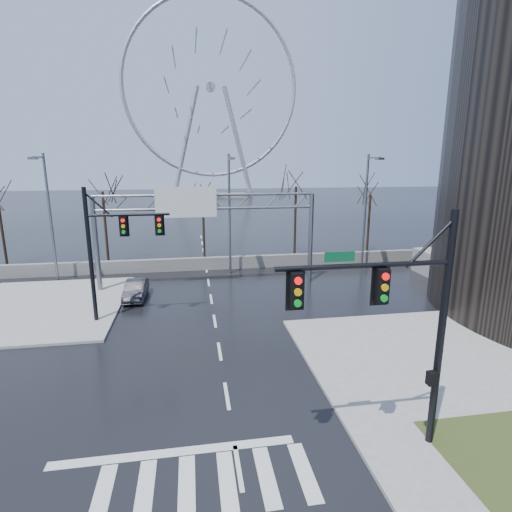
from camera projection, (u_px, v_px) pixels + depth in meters
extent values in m
plane|color=black|center=(227.00, 396.00, 16.37)|extent=(260.00, 260.00, 0.00)
cube|color=gray|center=(423.00, 353.00, 19.84)|extent=(12.00, 10.00, 0.15)
cube|color=gray|center=(43.00, 307.00, 26.15)|extent=(10.00, 12.00, 0.15)
cube|color=slate|center=(206.00, 263.00, 35.45)|extent=(52.00, 0.50, 1.10)
cylinder|color=black|center=(441.00, 335.00, 12.63)|extent=(0.24, 0.24, 8.00)
cylinder|color=black|center=(365.00, 266.00, 11.65)|extent=(5.40, 0.16, 0.16)
cube|color=black|center=(382.00, 286.00, 11.72)|extent=(0.35, 0.28, 1.05)
cube|color=black|center=(296.00, 290.00, 11.32)|extent=(0.35, 0.28, 1.05)
cylinder|color=black|center=(90.00, 257.00, 22.99)|extent=(0.24, 0.24, 8.00)
cylinder|color=black|center=(129.00, 215.00, 22.80)|extent=(4.60, 0.16, 0.16)
cube|color=black|center=(124.00, 226.00, 22.75)|extent=(0.35, 0.28, 1.05)
cube|color=black|center=(159.00, 225.00, 23.06)|extent=(0.35, 0.28, 1.05)
cylinder|color=slate|center=(96.00, 245.00, 28.71)|extent=(0.36, 0.36, 7.00)
cylinder|color=slate|center=(310.00, 239.00, 31.23)|extent=(0.36, 0.36, 7.00)
cylinder|color=slate|center=(207.00, 195.00, 29.16)|extent=(16.00, 0.20, 0.20)
cylinder|color=slate|center=(207.00, 209.00, 29.39)|extent=(16.00, 0.20, 0.20)
cube|color=#0A502B|center=(186.00, 202.00, 28.90)|extent=(4.20, 0.10, 2.00)
cube|color=silver|center=(186.00, 202.00, 28.84)|extent=(4.40, 0.02, 2.20)
cylinder|color=slate|center=(51.00, 219.00, 31.10)|extent=(0.20, 0.20, 10.00)
cylinder|color=slate|center=(38.00, 157.00, 28.96)|extent=(0.12, 2.20, 0.12)
cube|color=slate|center=(33.00, 158.00, 28.02)|extent=(0.50, 0.70, 0.18)
cylinder|color=slate|center=(230.00, 215.00, 33.30)|extent=(0.20, 0.20, 10.00)
cylinder|color=slate|center=(230.00, 157.00, 31.16)|extent=(0.12, 2.20, 0.12)
cube|color=slate|center=(231.00, 159.00, 30.22)|extent=(0.50, 0.70, 0.18)
cylinder|color=slate|center=(365.00, 212.00, 35.19)|extent=(0.20, 0.20, 10.00)
cylinder|color=slate|center=(374.00, 158.00, 33.05)|extent=(0.12, 2.20, 0.12)
cube|color=slate|center=(380.00, 159.00, 32.11)|extent=(0.50, 0.70, 0.18)
cylinder|color=black|center=(2.00, 233.00, 35.86)|extent=(0.24, 0.24, 6.30)
cylinder|color=black|center=(106.00, 228.00, 36.75)|extent=(0.24, 0.24, 6.75)
cylinder|color=black|center=(204.00, 229.00, 39.22)|extent=(0.24, 0.24, 5.85)
cylinder|color=black|center=(295.00, 222.00, 39.55)|extent=(0.24, 0.24, 7.02)
cylinder|color=black|center=(369.00, 224.00, 41.39)|extent=(0.24, 0.24, 6.12)
cube|color=gray|center=(213.00, 195.00, 108.28)|extent=(18.00, 6.00, 1.00)
torus|color=#B2B2B7|center=(211.00, 87.00, 101.95)|extent=(45.00, 1.00, 45.00)
cylinder|color=#B2B2B7|center=(211.00, 87.00, 101.95)|extent=(2.40, 1.50, 2.40)
cylinder|color=#B2B2B7|center=(185.00, 144.00, 104.07)|extent=(8.28, 1.20, 28.82)
cylinder|color=#B2B2B7|center=(238.00, 144.00, 106.27)|extent=(8.28, 1.20, 28.82)
imported|color=black|center=(136.00, 290.00, 27.92)|extent=(1.46, 3.90, 1.27)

